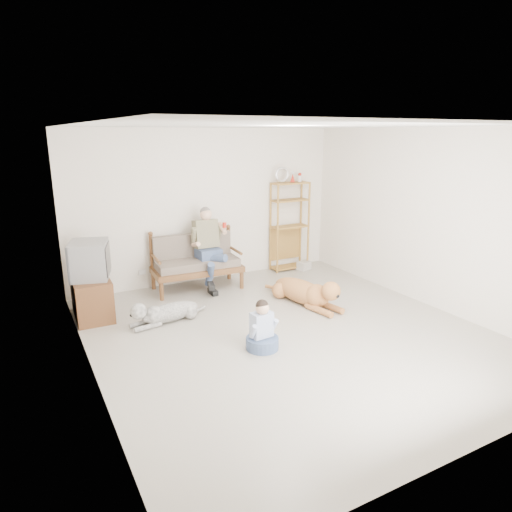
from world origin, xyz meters
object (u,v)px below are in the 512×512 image
etagere (290,225)px  golden_retriever (307,292)px  tv_stand (91,297)px  loveseat (196,261)px

etagere → golden_retriever: size_ratio=1.23×
golden_retriever → tv_stand: bearing=150.2°
loveseat → golden_retriever: bearing=-48.4°
etagere → tv_stand: bearing=-169.8°
loveseat → etagere: bearing=9.2°
loveseat → tv_stand: bearing=-161.1°
loveseat → tv_stand: loveseat is taller
tv_stand → loveseat: bearing=16.9°
etagere → loveseat: bearing=-174.5°
etagere → golden_retriever: etagere is taller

